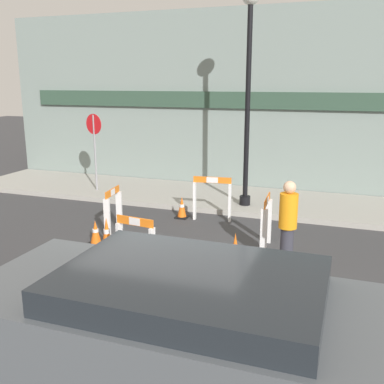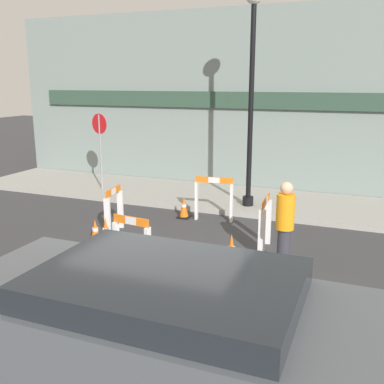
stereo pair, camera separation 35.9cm
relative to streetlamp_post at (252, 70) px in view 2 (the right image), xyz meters
name	(u,v)px [view 2 (the right image)]	position (x,y,z in m)	size (l,w,h in m)	color
ground_plane	(172,294)	(0.11, -5.19, -3.63)	(60.00, 60.00, 0.00)	#38383A
sidewalk_slab	(258,201)	(0.11, 0.74, -3.56)	(18.00, 2.86, 0.14)	#9E9B93
storefront_facade	(274,102)	(0.11, 2.25, -0.87)	(18.00, 0.22, 5.50)	gray
streetlamp_post	(252,70)	(0.00, 0.00, 0.00)	(0.44, 0.44, 5.45)	black
stop_sign	(100,139)	(-4.64, 0.15, -1.95)	(0.59, 0.16, 2.29)	gray
barricade_0	(265,222)	(1.07, -2.72, -3.03)	(0.19, 0.85, 1.11)	white
barricade_1	(214,197)	(-0.55, -1.20, -3.02)	(0.95, 0.25, 1.10)	white
barricade_2	(114,209)	(-2.36, -2.88, -3.07)	(0.22, 0.76, 1.04)	white
barricade_3	(132,242)	(-0.93, -4.62, -3.08)	(0.77, 0.22, 1.03)	white
traffic_cone_0	(184,208)	(-1.32, -1.26, -3.36)	(0.30, 0.30, 0.55)	black
traffic_cone_1	(199,271)	(0.42, -4.75, -3.36)	(0.30, 0.30, 0.55)	black
traffic_cone_2	(231,252)	(0.73, -3.91, -3.29)	(0.30, 0.30, 0.70)	black
traffic_cone_3	(106,233)	(-1.99, -3.82, -3.30)	(0.30, 0.30, 0.68)	black
traffic_cone_4	(95,232)	(-2.36, -3.64, -3.38)	(0.30, 0.30, 0.52)	black
person_worker	(285,223)	(1.60, -3.51, -2.74)	(0.40, 0.40, 1.64)	#33333D
parked_car_1	(168,341)	(1.27, -7.80, -2.69)	(4.40, 2.01, 1.65)	#4C5156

